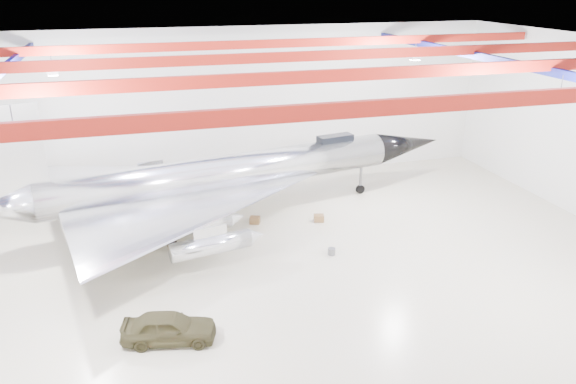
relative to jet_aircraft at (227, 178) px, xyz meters
name	(u,v)px	position (x,y,z in m)	size (l,w,h in m)	color
floor	(279,273)	(1.26, -7.52, -2.73)	(40.00, 40.00, 0.00)	beige
wall_back	(224,106)	(1.26, 7.48, 2.77)	(40.00, 40.00, 0.00)	silver
ceiling	(278,53)	(1.26, -7.52, 8.27)	(40.00, 40.00, 0.00)	#0A0F38
ceiling_structure	(278,68)	(1.26, -7.52, 7.60)	(39.50, 29.50, 1.08)	maroon
jet_aircraft	(227,178)	(0.00, 0.00, 0.00)	(30.28, 20.33, 8.31)	silver
jeep	(169,328)	(-4.62, -11.77, -2.07)	(1.55, 3.85, 1.31)	#38331C
crate_ply	(143,245)	(-5.28, -2.70, -2.52)	(0.59, 0.47, 0.41)	olive
toolbox_red	(211,220)	(-1.10, -0.24, -2.57)	(0.44, 0.35, 0.31)	maroon
engine_drum	(332,251)	(4.52, -6.32, -2.54)	(0.41, 0.41, 0.37)	#59595B
parts_bin	(319,218)	(5.32, -1.90, -2.51)	(0.61, 0.49, 0.43)	olive
crate_small	(176,220)	(-3.19, 0.41, -2.59)	(0.39, 0.32, 0.28)	#59595B
oil_barrel	(255,220)	(1.46, -1.10, -2.51)	(0.60, 0.48, 0.42)	olive
spares_box	(232,199)	(0.81, 2.90, -2.56)	(0.36, 0.36, 0.33)	#59595B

